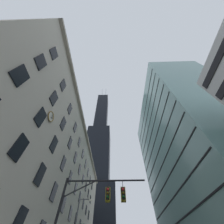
{
  "coord_description": "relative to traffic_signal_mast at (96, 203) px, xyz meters",
  "views": [
    {
      "loc": [
        -2.43,
        -6.14,
        1.3
      ],
      "look_at": [
        -2.89,
        12.96,
        25.95
      ],
      "focal_mm": 20.05,
      "sensor_mm": 36.0,
      "label": 1
    }
  ],
  "objects": [
    {
      "name": "station_building",
      "position": [
        -15.21,
        18.28,
        8.84
      ],
      "size": [
        17.1,
        60.0,
        27.15
      ],
      "color": "beige",
      "rests_on": "ground"
    },
    {
      "name": "dark_skyscraper",
      "position": [
        -12.76,
        80.31,
        45.76
      ],
      "size": [
        28.79,
        28.79,
        178.94
      ],
      "color": "black",
      "rests_on": "ground"
    },
    {
      "name": "glass_office_midrise",
      "position": [
        23.69,
        22.29,
        20.35
      ],
      "size": [
        17.48,
        39.71,
        50.14
      ],
      "color": "gray",
      "rests_on": "ground"
    },
    {
      "name": "traffic_signal_mast",
      "position": [
        0.0,
        0.0,
        0.0
      ],
      "size": [
        7.23,
        0.63,
        6.51
      ],
      "color": "black",
      "rests_on": "sidewalk_left"
    }
  ]
}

